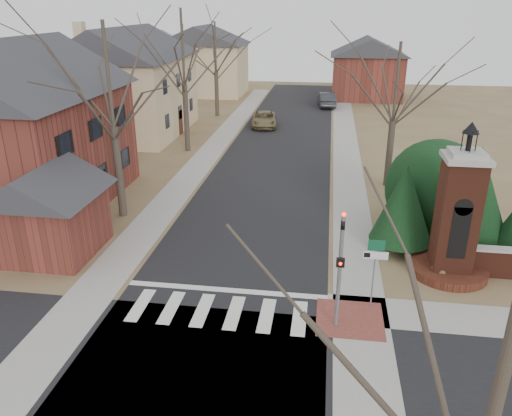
% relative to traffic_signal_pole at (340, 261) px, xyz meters
% --- Properties ---
extents(ground, '(120.00, 120.00, 0.00)m').
position_rel_traffic_signal_pole_xyz_m(ground, '(-4.30, -0.57, -2.59)').
color(ground, brown).
rests_on(ground, ground).
extents(main_street, '(8.00, 70.00, 0.01)m').
position_rel_traffic_signal_pole_xyz_m(main_street, '(-4.30, 21.43, -2.58)').
color(main_street, black).
rests_on(main_street, ground).
extents(cross_street, '(120.00, 8.00, 0.01)m').
position_rel_traffic_signal_pole_xyz_m(cross_street, '(-4.30, -3.57, -2.58)').
color(cross_street, black).
rests_on(cross_street, ground).
extents(crosswalk_zone, '(8.00, 2.20, 0.02)m').
position_rel_traffic_signal_pole_xyz_m(crosswalk_zone, '(-4.30, 0.23, -2.58)').
color(crosswalk_zone, silver).
rests_on(crosswalk_zone, ground).
extents(stop_bar, '(8.00, 0.35, 0.02)m').
position_rel_traffic_signal_pole_xyz_m(stop_bar, '(-4.30, 1.73, -2.58)').
color(stop_bar, silver).
rests_on(stop_bar, ground).
extents(sidewalk_right_main, '(2.00, 60.00, 0.02)m').
position_rel_traffic_signal_pole_xyz_m(sidewalk_right_main, '(0.90, 21.43, -2.58)').
color(sidewalk_right_main, gray).
rests_on(sidewalk_right_main, ground).
extents(sidewalk_left, '(2.00, 60.00, 0.02)m').
position_rel_traffic_signal_pole_xyz_m(sidewalk_left, '(-9.50, 21.43, -2.58)').
color(sidewalk_left, gray).
rests_on(sidewalk_left, ground).
extents(curb_apron, '(2.40, 2.40, 0.02)m').
position_rel_traffic_signal_pole_xyz_m(curb_apron, '(0.50, 0.43, -2.57)').
color(curb_apron, brown).
rests_on(curb_apron, ground).
extents(traffic_signal_pole, '(0.28, 0.41, 4.50)m').
position_rel_traffic_signal_pole_xyz_m(traffic_signal_pole, '(0.00, 0.00, 0.00)').
color(traffic_signal_pole, slate).
rests_on(traffic_signal_pole, ground).
extents(sign_post, '(0.90, 0.07, 2.75)m').
position_rel_traffic_signal_pole_xyz_m(sign_post, '(1.29, 1.41, -0.64)').
color(sign_post, slate).
rests_on(sign_post, ground).
extents(brick_gate_monument, '(3.20, 3.20, 6.47)m').
position_rel_traffic_signal_pole_xyz_m(brick_gate_monument, '(4.70, 4.42, -0.42)').
color(brick_gate_monument, '#572719').
rests_on(brick_gate_monument, ground).
extents(house_brick_left, '(9.80, 11.80, 9.42)m').
position_rel_traffic_signal_pole_xyz_m(house_brick_left, '(-17.31, 9.42, 2.07)').
color(house_brick_left, maroon).
rests_on(house_brick_left, ground).
extents(house_stucco_left, '(9.80, 12.80, 9.28)m').
position_rel_traffic_signal_pole_xyz_m(house_stucco_left, '(-17.80, 26.42, 2.01)').
color(house_stucco_left, beige).
rests_on(house_stucco_left, ground).
extents(garage_left, '(4.80, 4.80, 4.29)m').
position_rel_traffic_signal_pole_xyz_m(garage_left, '(-12.82, 3.92, -0.35)').
color(garage_left, maroon).
rests_on(garage_left, ground).
extents(house_distant_left, '(10.80, 8.80, 8.53)m').
position_rel_traffic_signal_pole_xyz_m(house_distant_left, '(-16.31, 47.42, 1.66)').
color(house_distant_left, beige).
rests_on(house_distant_left, ground).
extents(house_distant_right, '(8.80, 8.80, 7.30)m').
position_rel_traffic_signal_pole_xyz_m(house_distant_right, '(3.69, 47.42, 1.06)').
color(house_distant_right, maroon).
rests_on(house_distant_right, ground).
extents(evergreen_near, '(2.80, 2.80, 4.10)m').
position_rel_traffic_signal_pole_xyz_m(evergreen_near, '(2.90, 6.43, -0.29)').
color(evergreen_near, '#473D33').
rests_on(evergreen_near, ground).
extents(evergreen_mid, '(3.40, 3.40, 4.70)m').
position_rel_traffic_signal_pole_xyz_m(evergreen_mid, '(6.20, 7.63, 0.01)').
color(evergreen_mid, '#473D33').
rests_on(evergreen_mid, ground).
extents(evergreen_mass, '(4.80, 4.80, 4.80)m').
position_rel_traffic_signal_pole_xyz_m(evergreen_mass, '(4.70, 8.93, -0.19)').
color(evergreen_mass, black).
rests_on(evergreen_mass, ground).
extents(bare_tree_0, '(8.05, 8.05, 11.15)m').
position_rel_traffic_signal_pole_xyz_m(bare_tree_0, '(-11.30, 8.43, 5.11)').
color(bare_tree_0, '#473D33').
rests_on(bare_tree_0, ground).
extents(bare_tree_1, '(8.40, 8.40, 11.64)m').
position_rel_traffic_signal_pole_xyz_m(bare_tree_1, '(-11.30, 21.43, 5.44)').
color(bare_tree_1, '#473D33').
rests_on(bare_tree_1, ground).
extents(bare_tree_2, '(7.35, 7.35, 10.19)m').
position_rel_traffic_signal_pole_xyz_m(bare_tree_2, '(-11.80, 34.43, 4.44)').
color(bare_tree_2, '#473D33').
rests_on(bare_tree_2, ground).
extents(bare_tree_3, '(7.00, 7.00, 9.70)m').
position_rel_traffic_signal_pole_xyz_m(bare_tree_3, '(3.20, 15.43, 4.10)').
color(bare_tree_3, '#473D33').
rests_on(bare_tree_3, ground).
extents(bare_tree_4, '(6.65, 6.65, 9.21)m').
position_rel_traffic_signal_pole_xyz_m(bare_tree_4, '(1.70, -9.57, 3.77)').
color(bare_tree_4, '#473D33').
rests_on(bare_tree_4, ground).
extents(pickup_truck, '(2.74, 4.99, 1.32)m').
position_rel_traffic_signal_pole_xyz_m(pickup_truck, '(-6.49, 30.42, -1.92)').
color(pickup_truck, olive).
rests_on(pickup_truck, ground).
extents(distant_car, '(2.22, 4.99, 1.59)m').
position_rel_traffic_signal_pole_xyz_m(distant_car, '(-0.90, 41.00, -1.79)').
color(distant_car, '#313339').
rests_on(distant_car, ground).
extents(dry_shrub_left, '(0.75, 0.75, 0.75)m').
position_rel_traffic_signal_pole_xyz_m(dry_shrub_left, '(4.30, 4.03, -2.21)').
color(dry_shrub_left, brown).
rests_on(dry_shrub_left, ground).
extents(dry_shrub_right, '(0.68, 0.68, 0.68)m').
position_rel_traffic_signal_pole_xyz_m(dry_shrub_right, '(5.00, 4.03, -2.25)').
color(dry_shrub_right, brown).
rests_on(dry_shrub_right, ground).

